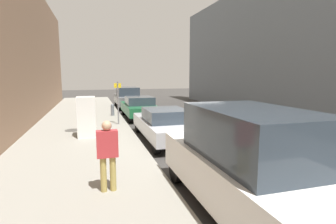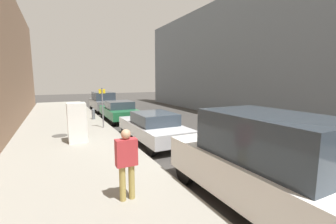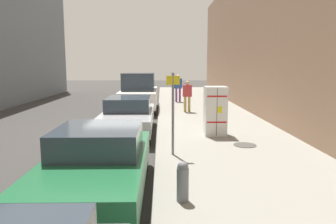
{
  "view_description": "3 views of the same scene",
  "coord_description": "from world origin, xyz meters",
  "px_view_note": "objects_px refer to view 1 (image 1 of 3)",
  "views": [
    {
      "loc": [
        -3.35,
        -9.53,
        2.78
      ],
      "look_at": [
        -0.42,
        0.5,
        1.28
      ],
      "focal_mm": 28.0,
      "sensor_mm": 36.0,
      "label": 1
    },
    {
      "loc": [
        -4.39,
        -8.38,
        2.84
      ],
      "look_at": [
        0.29,
        0.86,
        1.35
      ],
      "focal_mm": 24.0,
      "sensor_mm": 36.0,
      "label": 2
    },
    {
      "loc": [
        -1.71,
        13.2,
        2.63
      ],
      "look_at": [
        -1.97,
        0.66,
        0.79
      ],
      "focal_mm": 35.0,
      "sensor_mm": 36.0,
      "label": 3
    }
  ],
  "objects_px": {
    "discarded_refrigerator": "(86,117)",
    "parked_suv_gray": "(128,97)",
    "fire_hydrant": "(113,110)",
    "parked_sedan_green": "(139,107)",
    "pedestrian_walking_far": "(107,151)",
    "parked_van_white": "(251,164)",
    "street_sign_post": "(118,100)",
    "parked_sedan_silver": "(164,124)"
  },
  "relations": [
    {
      "from": "discarded_refrigerator",
      "to": "parked_suv_gray",
      "type": "bearing_deg",
      "value": 73.45
    },
    {
      "from": "fire_hydrant",
      "to": "parked_sedan_green",
      "type": "relative_size",
      "value": 0.17
    },
    {
      "from": "pedestrian_walking_far",
      "to": "parked_suv_gray",
      "type": "xyz_separation_m",
      "value": [
        2.6,
        16.18,
        -0.19
      ]
    },
    {
      "from": "fire_hydrant",
      "to": "parked_sedan_green",
      "type": "distance_m",
      "value": 1.75
    },
    {
      "from": "discarded_refrigerator",
      "to": "fire_hydrant",
      "type": "xyz_separation_m",
      "value": [
        1.5,
        5.62,
        -0.47
      ]
    },
    {
      "from": "parked_suv_gray",
      "to": "fire_hydrant",
      "type": "bearing_deg",
      "value": -108.31
    },
    {
      "from": "parked_sedan_green",
      "to": "parked_suv_gray",
      "type": "bearing_deg",
      "value": 90.0
    },
    {
      "from": "pedestrian_walking_far",
      "to": "parked_van_white",
      "type": "height_order",
      "value": "parked_van_white"
    },
    {
      "from": "discarded_refrigerator",
      "to": "fire_hydrant",
      "type": "bearing_deg",
      "value": 75.03
    },
    {
      "from": "parked_sedan_green",
      "to": "parked_van_white",
      "type": "bearing_deg",
      "value": -90.0
    },
    {
      "from": "discarded_refrigerator",
      "to": "parked_sedan_green",
      "type": "relative_size",
      "value": 0.38
    },
    {
      "from": "parked_van_white",
      "to": "street_sign_post",
      "type": "bearing_deg",
      "value": 99.16
    },
    {
      "from": "pedestrian_walking_far",
      "to": "parked_van_white",
      "type": "xyz_separation_m",
      "value": [
        2.6,
        -1.61,
        -0.02
      ]
    },
    {
      "from": "street_sign_post",
      "to": "pedestrian_walking_far",
      "type": "xyz_separation_m",
      "value": [
        -1.03,
        -8.13,
        -0.34
      ]
    },
    {
      "from": "parked_sedan_green",
      "to": "street_sign_post",
      "type": "bearing_deg",
      "value": -121.78
    },
    {
      "from": "parked_van_white",
      "to": "fire_hydrant",
      "type": "bearing_deg",
      "value": 97.27
    },
    {
      "from": "street_sign_post",
      "to": "pedestrian_walking_far",
      "type": "bearing_deg",
      "value": -97.24
    },
    {
      "from": "parked_van_white",
      "to": "pedestrian_walking_far",
      "type": "bearing_deg",
      "value": 148.33
    },
    {
      "from": "parked_sedan_silver",
      "to": "street_sign_post",
      "type": "bearing_deg",
      "value": 114.24
    },
    {
      "from": "street_sign_post",
      "to": "parked_sedan_green",
      "type": "bearing_deg",
      "value": 58.22
    },
    {
      "from": "parked_sedan_silver",
      "to": "parked_suv_gray",
      "type": "bearing_deg",
      "value": 90.0
    },
    {
      "from": "fire_hydrant",
      "to": "parked_suv_gray",
      "type": "xyz_separation_m",
      "value": [
        1.64,
        4.95,
        0.35
      ]
    },
    {
      "from": "discarded_refrigerator",
      "to": "parked_van_white",
      "type": "xyz_separation_m",
      "value": [
        3.14,
        -7.22,
        0.06
      ]
    },
    {
      "from": "street_sign_post",
      "to": "pedestrian_walking_far",
      "type": "height_order",
      "value": "street_sign_post"
    },
    {
      "from": "fire_hydrant",
      "to": "parked_sedan_green",
      "type": "xyz_separation_m",
      "value": [
        1.64,
        -0.58,
        0.19
      ]
    },
    {
      "from": "parked_van_white",
      "to": "parked_sedan_green",
      "type": "relative_size",
      "value": 1.15
    },
    {
      "from": "pedestrian_walking_far",
      "to": "parked_suv_gray",
      "type": "relative_size",
      "value": 0.34
    },
    {
      "from": "parked_van_white",
      "to": "parked_suv_gray",
      "type": "relative_size",
      "value": 1.08
    },
    {
      "from": "parked_suv_gray",
      "to": "discarded_refrigerator",
      "type": "bearing_deg",
      "value": -106.55
    },
    {
      "from": "discarded_refrigerator",
      "to": "parked_suv_gray",
      "type": "relative_size",
      "value": 0.36
    },
    {
      "from": "discarded_refrigerator",
      "to": "street_sign_post",
      "type": "relative_size",
      "value": 0.76
    },
    {
      "from": "discarded_refrigerator",
      "to": "parked_suv_gray",
      "type": "height_order",
      "value": "discarded_refrigerator"
    },
    {
      "from": "pedestrian_walking_far",
      "to": "fire_hydrant",
      "type": "bearing_deg",
      "value": 79.37
    },
    {
      "from": "fire_hydrant",
      "to": "parked_sedan_silver",
      "type": "distance_m",
      "value": 6.8
    },
    {
      "from": "parked_sedan_silver",
      "to": "parked_suv_gray",
      "type": "height_order",
      "value": "parked_suv_gray"
    },
    {
      "from": "discarded_refrigerator",
      "to": "street_sign_post",
      "type": "bearing_deg",
      "value": 57.99
    },
    {
      "from": "parked_sedan_silver",
      "to": "parked_van_white",
      "type": "bearing_deg",
      "value": -90.0
    },
    {
      "from": "fire_hydrant",
      "to": "parked_van_white",
      "type": "bearing_deg",
      "value": -82.73
    },
    {
      "from": "street_sign_post",
      "to": "parked_suv_gray",
      "type": "bearing_deg",
      "value": 78.98
    },
    {
      "from": "parked_sedan_silver",
      "to": "fire_hydrant",
      "type": "bearing_deg",
      "value": 103.95
    },
    {
      "from": "pedestrian_walking_far",
      "to": "parked_sedan_green",
      "type": "bearing_deg",
      "value": 70.56
    },
    {
      "from": "pedestrian_walking_far",
      "to": "street_sign_post",
      "type": "bearing_deg",
      "value": 77.04
    }
  ]
}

